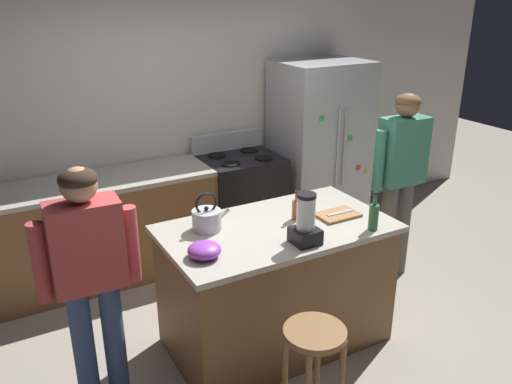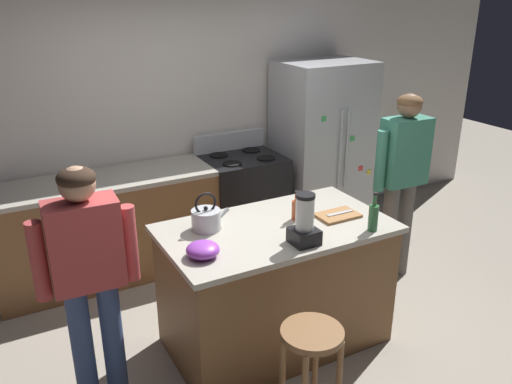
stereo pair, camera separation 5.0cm
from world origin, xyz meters
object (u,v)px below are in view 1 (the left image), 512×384
(stove_range, at_px, (240,201))
(blender_appliance, at_px, (306,223))
(bar_stool, at_px, (314,353))
(bottle_cooking_sauce, at_px, (296,209))
(tea_kettle, at_px, (207,219))
(cutting_board, at_px, (338,215))
(mixing_bowl, at_px, (204,250))
(chef_knife, at_px, (340,213))
(person_by_sink_right, at_px, (401,170))
(person_by_island_left, at_px, (90,271))
(refrigerator, at_px, (319,149))
(bottle_olive_oil, at_px, (374,216))
(kitchen_island, at_px, (276,285))

(stove_range, relative_size, blender_appliance, 3.30)
(bar_stool, height_order, bottle_cooking_sauce, bottle_cooking_sauce)
(tea_kettle, height_order, cutting_board, tea_kettle)
(mixing_bowl, bearing_deg, chef_knife, 4.95)
(person_by_sink_right, bearing_deg, tea_kettle, -175.89)
(person_by_island_left, height_order, person_by_sink_right, person_by_sink_right)
(person_by_island_left, height_order, cutting_board, person_by_island_left)
(bottle_cooking_sauce, bearing_deg, refrigerator, 49.53)
(tea_kettle, bearing_deg, chef_knife, -15.27)
(bar_stool, relative_size, blender_appliance, 2.05)
(stove_range, height_order, chef_knife, stove_range)
(refrigerator, distance_m, bar_stool, 2.89)
(blender_appliance, distance_m, bottle_olive_oil, 0.52)
(blender_appliance, bearing_deg, refrigerator, 52.09)
(tea_kettle, bearing_deg, blender_appliance, -46.45)
(person_by_island_left, height_order, bottle_cooking_sauce, person_by_island_left)
(refrigerator, relative_size, person_by_sink_right, 1.08)
(person_by_island_left, bearing_deg, kitchen_island, 1.80)
(bottle_cooking_sauce, distance_m, chef_knife, 0.33)
(tea_kettle, bearing_deg, refrigerator, 35.04)
(chef_knife, bearing_deg, kitchen_island, 172.55)
(mixing_bowl, relative_size, cutting_board, 0.69)
(tea_kettle, xyz_separation_m, cutting_board, (0.91, -0.25, -0.07))
(stove_range, relative_size, person_by_island_left, 0.70)
(mixing_bowl, bearing_deg, refrigerator, 39.08)
(bottle_olive_oil, height_order, mixing_bowl, bottle_olive_oil)
(kitchen_island, bearing_deg, bar_stool, -106.89)
(kitchen_island, height_order, tea_kettle, tea_kettle)
(blender_appliance, height_order, bottle_cooking_sauce, blender_appliance)
(bottle_cooking_sauce, distance_m, tea_kettle, 0.64)
(blender_appliance, distance_m, cutting_board, 0.52)
(person_by_sink_right, bearing_deg, bar_stool, -145.90)
(blender_appliance, bearing_deg, stove_range, 75.24)
(chef_knife, bearing_deg, tea_kettle, 165.28)
(person_by_island_left, xyz_separation_m, person_by_sink_right, (2.72, 0.36, 0.05))
(kitchen_island, relative_size, bottle_cooking_sauce, 7.37)
(person_by_island_left, relative_size, blender_appliance, 4.69)
(refrigerator, relative_size, bottle_cooking_sauce, 8.35)
(person_by_sink_right, xyz_separation_m, bottle_cooking_sauce, (-1.26, -0.29, 0.00))
(person_by_sink_right, xyz_separation_m, mixing_bowl, (-2.06, -0.49, -0.03))
(stove_range, xyz_separation_m, blender_appliance, (-0.48, -1.83, 0.60))
(cutting_board, bearing_deg, bottle_cooking_sauce, 160.91)
(blender_appliance, height_order, mixing_bowl, blender_appliance)
(person_by_island_left, distance_m, tea_kettle, 0.87)
(bar_stool, bearing_deg, mixing_bowl, 119.27)
(bottle_olive_oil, distance_m, chef_knife, 0.31)
(person_by_island_left, relative_size, cutting_board, 5.32)
(bottle_cooking_sauce, xyz_separation_m, chef_knife, (0.31, -0.10, -0.06))
(refrigerator, bearing_deg, bar_stool, -125.86)
(person_by_island_left, bearing_deg, stove_range, 41.20)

